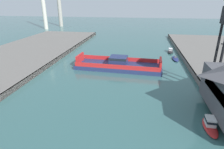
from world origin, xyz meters
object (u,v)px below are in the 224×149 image
at_px(chain_ferry, 118,65).
at_px(moored_boat_near_left, 175,59).
at_px(moored_boat_near_right, 170,51).
at_px(moored_boat_mid_left, 210,124).

distance_m(chain_ferry, moored_boat_near_left, 19.67).
height_order(chain_ferry, moored_boat_near_left, chain_ferry).
bearing_deg(moored_boat_near_right, moored_boat_mid_left, -89.58).
distance_m(moored_boat_near_left, moored_boat_mid_left, 34.08).
bearing_deg(chain_ferry, moored_boat_mid_left, -54.94).
height_order(moored_boat_near_right, moored_boat_mid_left, moored_boat_mid_left).
xyz_separation_m(moored_boat_near_left, moored_boat_near_right, (-0.41, 8.85, 0.21)).
xyz_separation_m(chain_ferry, moored_boat_near_right, (15.89, 19.83, -0.54)).
height_order(moored_boat_near_left, moored_boat_near_right, moored_boat_near_right).
bearing_deg(moored_boat_near_right, moored_boat_near_left, -87.32).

